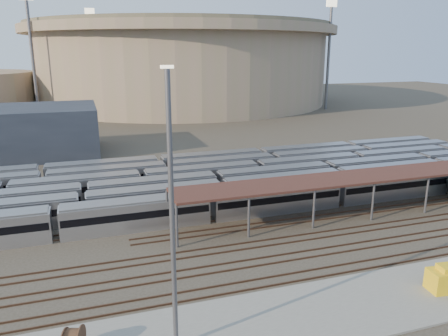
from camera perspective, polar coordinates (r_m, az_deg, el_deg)
ground at (r=51.04m, az=3.15°, el=-9.65°), size 420.00×420.00×0.00m
apron at (r=37.26m, az=4.43°, el=-19.77°), size 50.00×9.00×0.20m
subway_trains at (r=66.85m, az=-2.54°, el=-1.89°), size 126.70×23.90×3.60m
inspection_shed at (r=63.35m, az=20.71°, el=-0.85°), size 60.30×6.00×5.30m
empty_tracks at (r=46.86m, az=5.42°, el=-11.96°), size 170.00×9.62×0.18m
stadium at (r=187.89m, az=-5.45°, el=13.62°), size 124.00×124.00×32.50m
floodlight_0 at (r=153.59m, az=-23.78°, el=13.67°), size 4.00×1.00×38.40m
floodlight_2 at (r=167.48m, az=13.53°, el=14.53°), size 4.00×1.00×38.40m
floodlight_3 at (r=203.17m, az=-16.79°, el=14.36°), size 4.00×1.00×38.40m
yard_light_pole at (r=30.09m, az=-6.81°, el=-6.35°), size 0.81×0.36×20.30m
yellow_equipment at (r=45.67m, az=26.99°, el=-12.92°), size 3.35×2.33×1.96m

